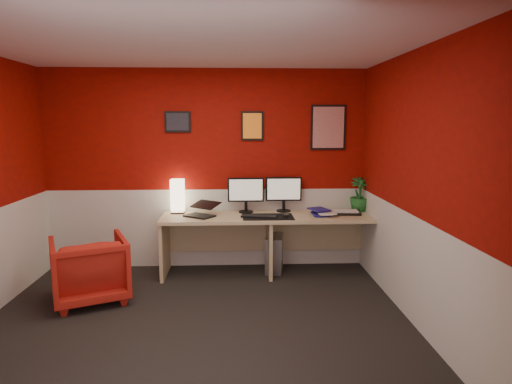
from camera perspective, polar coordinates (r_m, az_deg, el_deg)
name	(u,v)px	position (r m, az deg, el deg)	size (l,w,h in m)	color
ground	(196,327)	(4.22, -7.76, -16.95)	(4.00, 3.50, 0.01)	black
ceiling	(190,42)	(3.85, -8.60, 18.75)	(4.00, 3.50, 0.01)	white
wall_back	(207,170)	(5.57, -6.44, 2.87)	(4.00, 0.01, 2.50)	#9B0F07
wall_front	(158,249)	(2.15, -12.66, -7.27)	(4.00, 0.01, 2.50)	#9B0F07
wall_right	(419,190)	(4.15, 20.47, 0.25)	(0.01, 3.50, 2.50)	#9B0F07
wainscot_back	(208,228)	(5.70, -6.31, -4.66)	(4.00, 0.01, 1.00)	silver
wainscot_right	(414,271)	(4.32, 19.85, -9.62)	(0.01, 3.50, 1.00)	silver
desk	(269,245)	(5.40, 1.73, -6.84)	(2.60, 0.65, 0.73)	tan
shoji_lamp	(178,197)	(5.51, -10.14, -0.64)	(0.16, 0.16, 0.40)	#FFE5B2
laptop	(199,208)	(5.27, -7.36, -2.02)	(0.33, 0.23, 0.22)	black
monitor_left	(246,189)	(5.44, -1.33, 0.33)	(0.45, 0.06, 0.58)	black
monitor_right	(284,189)	(5.51, 3.63, 0.43)	(0.45, 0.06, 0.58)	black
desk_mat	(268,217)	(5.22, 1.58, -3.24)	(0.60, 0.38, 0.01)	black
keyboard	(259,216)	(5.20, 0.40, -3.16)	(0.42, 0.14, 0.02)	black
mouse	(286,216)	(5.22, 3.94, -3.07)	(0.06, 0.10, 0.03)	black
book_bottom	(312,214)	(5.36, 7.34, -2.89)	(0.20, 0.27, 0.03)	navy
book_middle	(317,212)	(5.36, 7.98, -2.62)	(0.22, 0.29, 0.02)	silver
book_top	(312,210)	(5.34, 7.29, -2.39)	(0.20, 0.26, 0.02)	navy
zen_tray	(345,213)	(5.51, 11.53, -2.64)	(0.35, 0.25, 0.03)	black
potted_plant	(359,194)	(5.68, 13.28, -0.30)	(0.24, 0.24, 0.43)	#19591E
pc_tower	(274,253)	(5.56, 2.40, -7.88)	(0.20, 0.45, 0.45)	#99999E
armchair	(89,269)	(4.94, -20.83, -9.32)	(0.72, 0.74, 0.68)	red
art_left	(178,122)	(5.56, -10.14, 8.97)	(0.32, 0.02, 0.26)	black
art_center	(252,126)	(5.52, -0.49, 8.59)	(0.28, 0.02, 0.36)	orange
art_right	(328,127)	(5.63, 9.36, 8.28)	(0.44, 0.02, 0.56)	red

